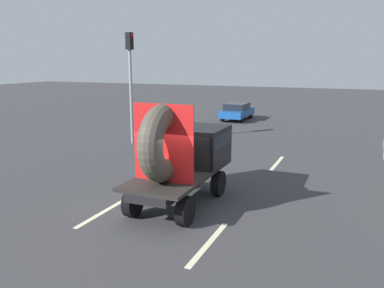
% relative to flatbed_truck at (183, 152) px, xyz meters
% --- Properties ---
extents(ground_plane, '(120.00, 120.00, 0.00)m').
position_rel_flatbed_truck_xyz_m(ground_plane, '(-0.30, -1.05, -1.67)').
color(ground_plane, '#38383A').
extents(flatbed_truck, '(2.02, 4.51, 3.36)m').
position_rel_flatbed_truck_xyz_m(flatbed_truck, '(0.00, 0.00, 0.00)').
color(flatbed_truck, black).
rests_on(flatbed_truck, ground_plane).
extents(distant_sedan, '(1.73, 4.04, 1.32)m').
position_rel_flatbed_truck_xyz_m(distant_sedan, '(-3.72, 18.36, -0.96)').
color(distant_sedan, black).
rests_on(distant_sedan, ground_plane).
extents(traffic_light, '(0.42, 0.36, 6.03)m').
position_rel_flatbed_truck_xyz_m(traffic_light, '(-6.54, 7.46, 2.25)').
color(traffic_light, gray).
rests_on(traffic_light, ground_plane).
extents(lane_dash_left_near, '(0.16, 2.58, 0.01)m').
position_rel_flatbed_truck_xyz_m(lane_dash_left_near, '(-1.86, -1.88, -1.66)').
color(lane_dash_left_near, beige).
rests_on(lane_dash_left_near, ground_plane).
extents(lane_dash_left_far, '(0.16, 2.35, 0.01)m').
position_rel_flatbed_truck_xyz_m(lane_dash_left_far, '(-1.86, 5.93, -1.66)').
color(lane_dash_left_far, beige).
rests_on(lane_dash_left_far, ground_plane).
extents(lane_dash_right_near, '(0.16, 2.69, 0.01)m').
position_rel_flatbed_truck_xyz_m(lane_dash_right_near, '(1.86, -2.57, -1.66)').
color(lane_dash_right_near, beige).
rests_on(lane_dash_right_near, ground_plane).
extents(lane_dash_right_far, '(0.16, 2.63, 0.01)m').
position_rel_flatbed_truck_xyz_m(lane_dash_right_far, '(1.86, 6.17, -1.66)').
color(lane_dash_right_far, beige).
rests_on(lane_dash_right_far, ground_plane).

